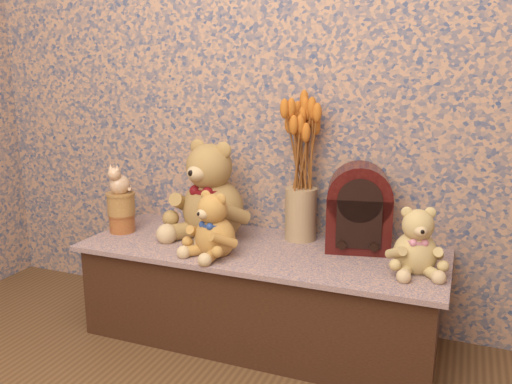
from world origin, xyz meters
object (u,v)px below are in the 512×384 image
cathedral_radio (359,207)px  teddy_medium (215,221)px  teddy_large (213,185)px  teddy_small (416,237)px  biscuit_tin_lower (122,223)px  cat_figurine (120,178)px  ceramic_vase (301,214)px

cathedral_radio → teddy_medium: bearing=-163.6°
teddy_large → teddy_medium: bearing=-48.4°
teddy_medium → cathedral_radio: (0.50, 0.27, 0.04)m
teddy_small → teddy_large: bearing=155.2°
biscuit_tin_lower → cat_figurine: cat_figurine is taller
cathedral_radio → teddy_small: bearing=-47.1°
ceramic_vase → cat_figurine: (-0.76, -0.19, 0.13)m
teddy_medium → ceramic_vase: size_ratio=1.22×
teddy_medium → biscuit_tin_lower: (-0.51, 0.11, -0.09)m
teddy_large → teddy_small: size_ratio=1.74×
teddy_small → cat_figurine: (-1.24, 0.01, 0.11)m
teddy_small → cathedral_radio: (-0.24, 0.17, 0.04)m
teddy_small → ceramic_vase: size_ratio=1.16×
teddy_medium → cathedral_radio: cathedral_radio is taller
teddy_medium → ceramic_vase: 0.39m
teddy_large → cat_figurine: size_ratio=3.33×
teddy_small → biscuit_tin_lower: bearing=162.0°
ceramic_vase → cat_figurine: bearing=-165.8°
teddy_medium → cathedral_radio: 0.57m
teddy_large → cathedral_radio: size_ratio=1.29×
ceramic_vase → teddy_large: bearing=-165.3°
ceramic_vase → biscuit_tin_lower: size_ratio=1.98×
biscuit_tin_lower → cat_figurine: size_ratio=0.83×
cathedral_radio → ceramic_vase: (-0.25, 0.03, -0.06)m
teddy_medium → cat_figurine: bearing=-171.2°
teddy_medium → ceramic_vase: (0.25, 0.30, -0.02)m
cathedral_radio → biscuit_tin_lower: cathedral_radio is taller
ceramic_vase → cat_figurine: size_ratio=1.65×
teddy_large → cathedral_radio: (0.61, 0.06, -0.05)m
biscuit_tin_lower → ceramic_vase: bearing=14.2°
biscuit_tin_lower → cat_figurine: (0.00, 0.00, 0.20)m
teddy_medium → ceramic_vase: teddy_medium is taller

